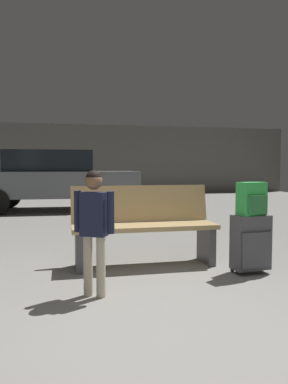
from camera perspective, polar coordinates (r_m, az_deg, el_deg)
ground_plane at (r=6.44m, az=-6.77°, el=-6.45°), size 18.00×18.00×0.10m
garage_back_wall at (r=15.18m, az=-10.07°, el=4.92°), size 18.00×0.12×2.80m
bench at (r=4.20m, az=-0.08°, el=-5.15°), size 1.60×0.53×0.89m
suitcase at (r=4.02m, az=16.08°, el=-7.46°), size 0.40×0.26×0.60m
backpack_bright at (r=3.96m, az=16.22°, el=-1.06°), size 0.31×0.24×0.34m
child at (r=3.15m, az=-7.68°, el=-4.18°), size 0.32×0.27×1.07m
parked_car_far at (r=9.74m, az=-13.53°, el=2.01°), size 4.16×1.92×1.51m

